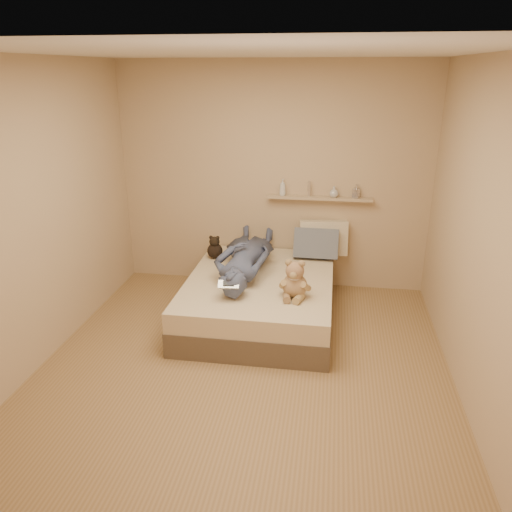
% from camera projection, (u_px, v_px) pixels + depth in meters
% --- Properties ---
extents(room, '(3.80, 3.80, 3.80)m').
position_uv_depth(room, '(244.00, 226.00, 4.01)').
color(room, '#96764D').
rests_on(room, ground).
extents(bed, '(1.50, 1.90, 0.45)m').
position_uv_depth(bed, '(260.00, 298.00, 5.25)').
color(bed, brown).
rests_on(bed, floor).
extents(game_console, '(0.20, 0.10, 0.07)m').
position_uv_depth(game_console, '(229.00, 284.00, 4.59)').
color(game_console, '#B6BABD').
rests_on(game_console, bed).
extents(teddy_bear, '(0.32, 0.31, 0.39)m').
position_uv_depth(teddy_bear, '(295.00, 282.00, 4.68)').
color(teddy_bear, '#9D8256').
rests_on(teddy_bear, bed).
extents(dark_plush, '(0.18, 0.18, 0.27)m').
position_uv_depth(dark_plush, '(215.00, 248.00, 5.68)').
color(dark_plush, black).
rests_on(dark_plush, bed).
extents(pillow_cream, '(0.58, 0.29, 0.42)m').
position_uv_depth(pillow_cream, '(323.00, 238.00, 5.78)').
color(pillow_cream, beige).
rests_on(pillow_cream, bed).
extents(pillow_grey, '(0.50, 0.27, 0.37)m').
position_uv_depth(pillow_grey, '(316.00, 244.00, 5.67)').
color(pillow_grey, slate).
rests_on(pillow_grey, bed).
extents(person, '(0.58, 1.52, 0.36)m').
position_uv_depth(person, '(245.00, 256.00, 5.27)').
color(person, '#404465').
rests_on(person, bed).
extents(wall_shelf, '(1.20, 0.12, 0.03)m').
position_uv_depth(wall_shelf, '(319.00, 198.00, 5.70)').
color(wall_shelf, tan).
rests_on(wall_shelf, wall_back).
extents(shelf_bottles, '(0.93, 0.13, 0.19)m').
position_uv_depth(shelf_bottles, '(322.00, 190.00, 5.67)').
color(shelf_bottles, silver).
rests_on(shelf_bottles, wall_shelf).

